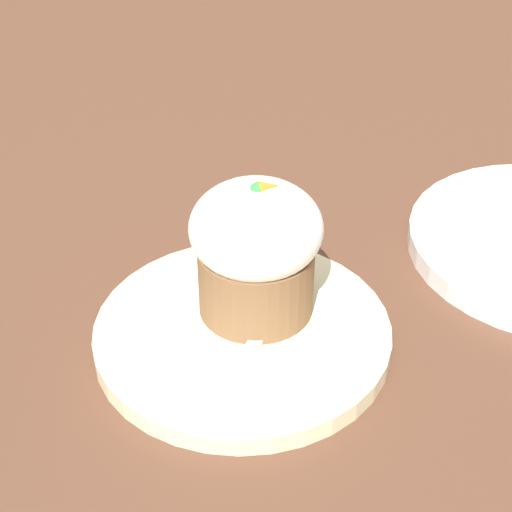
% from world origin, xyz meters
% --- Properties ---
extents(ground_plane, '(4.00, 4.00, 0.00)m').
position_xyz_m(ground_plane, '(0.00, 0.00, 0.00)').
color(ground_plane, '#513323').
extents(dessert_plate, '(0.21, 0.21, 0.01)m').
position_xyz_m(dessert_plate, '(0.00, 0.00, 0.01)').
color(dessert_plate, beige).
rests_on(dessert_plate, ground_plane).
extents(carrot_cake, '(0.09, 0.09, 0.10)m').
position_xyz_m(carrot_cake, '(0.02, 0.02, 0.07)').
color(carrot_cake, brown).
rests_on(carrot_cake, dessert_plate).
extents(spoon, '(0.09, 0.11, 0.01)m').
position_xyz_m(spoon, '(0.01, -0.01, 0.02)').
color(spoon, silver).
rests_on(spoon, dessert_plate).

